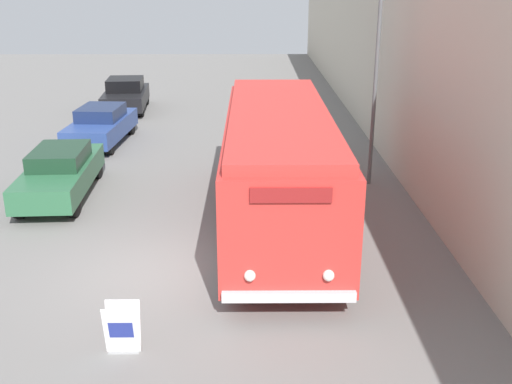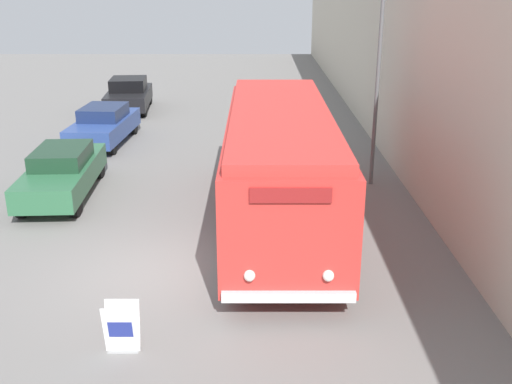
% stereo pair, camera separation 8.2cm
% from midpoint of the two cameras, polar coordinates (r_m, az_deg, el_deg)
% --- Properties ---
extents(ground_plane, '(80.00, 80.00, 0.00)m').
position_cam_midpoint_polar(ground_plane, '(13.65, -9.41, -7.64)').
color(ground_plane, slate).
extents(building_wall_right, '(0.30, 60.00, 6.73)m').
position_cam_midpoint_polar(building_wall_right, '(22.66, 12.68, 12.09)').
color(building_wall_right, beige).
rests_on(building_wall_right, ground_plane).
extents(vintage_bus, '(2.66, 9.88, 3.08)m').
position_cam_midpoint_polar(vintage_bus, '(15.49, 2.36, 2.94)').
color(vintage_bus, black).
rests_on(vintage_bus, ground_plane).
extents(sign_board, '(0.61, 0.36, 0.94)m').
position_cam_midpoint_polar(sign_board, '(10.95, -12.51, -12.57)').
color(sign_board, gray).
rests_on(sign_board, ground_plane).
extents(streetlamp, '(0.36, 0.36, 7.77)m').
position_cam_midpoint_polar(streetlamp, '(18.51, 11.93, 15.30)').
color(streetlamp, '#595E60').
rests_on(streetlamp, ground_plane).
extents(parked_car_near, '(1.95, 4.85, 1.45)m').
position_cam_midpoint_polar(parked_car_near, '(18.75, -17.89, 1.84)').
color(parked_car_near, black).
rests_on(parked_car_near, ground_plane).
extents(parked_car_mid, '(2.08, 4.59, 1.46)m').
position_cam_midpoint_polar(parked_car_mid, '(24.41, -14.25, 6.24)').
color(parked_car_mid, black).
rests_on(parked_car_mid, ground_plane).
extents(parked_car_far, '(2.28, 4.46, 1.58)m').
position_cam_midpoint_polar(parked_car_far, '(30.33, -12.00, 9.06)').
color(parked_car_far, black).
rests_on(parked_car_far, ground_plane).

